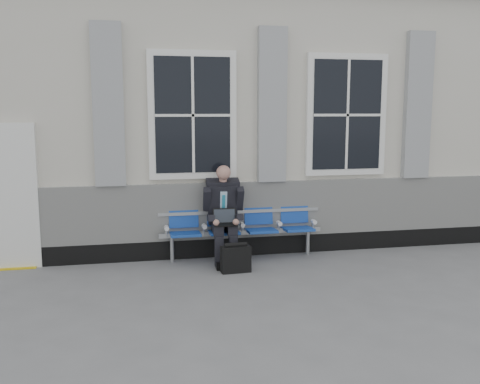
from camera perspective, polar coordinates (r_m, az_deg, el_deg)
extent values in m
plane|color=slate|center=(7.80, 12.53, -8.86)|extent=(70.00, 70.00, 0.00)
cube|color=beige|center=(10.73, 5.25, 7.48)|extent=(14.00, 4.00, 4.20)
cube|color=#96989B|center=(10.91, 5.42, 19.22)|extent=(14.40, 4.40, 0.24)
cube|color=black|center=(9.07, 8.78, -5.28)|extent=(14.00, 0.10, 0.30)
cube|color=silver|center=(8.93, 8.89, -1.56)|extent=(14.00, 0.08, 0.90)
cube|color=#96989B|center=(8.22, -13.88, 8.98)|extent=(0.45, 0.14, 2.40)
cube|color=#96989B|center=(8.50, 3.43, 9.20)|extent=(0.45, 0.14, 2.40)
cube|color=#96989B|center=(9.45, 18.41, 8.72)|extent=(0.45, 0.14, 2.40)
cube|color=white|center=(8.28, -5.09, 8.15)|extent=(1.35, 0.10, 1.95)
cube|color=black|center=(8.23, -5.05, 8.15)|extent=(1.15, 0.02, 1.75)
cube|color=white|center=(8.92, 11.25, 8.06)|extent=(1.35, 0.10, 1.95)
cube|color=black|center=(8.87, 11.38, 8.05)|extent=(1.15, 0.02, 1.75)
cube|color=black|center=(8.68, -24.12, -0.51)|extent=(0.95, 0.30, 2.10)
cube|color=gold|center=(8.78, -23.86, -7.35)|extent=(0.95, 0.30, 0.02)
cube|color=#9EA0A3|center=(8.46, 0.17, -4.31)|extent=(2.60, 0.07, 0.07)
cube|color=#9EA0A3|center=(8.51, 0.01, -2.10)|extent=(2.60, 0.05, 0.05)
cylinder|color=#9EA0A3|center=(8.37, -7.27, -6.11)|extent=(0.06, 0.06, 0.39)
cylinder|color=#9EA0A3|center=(8.80, 7.24, -5.38)|extent=(0.06, 0.06, 0.39)
cube|color=#113C9D|center=(8.24, -5.87, -4.49)|extent=(0.46, 0.42, 0.07)
cube|color=#113C9D|center=(8.39, -6.04, -2.44)|extent=(0.46, 0.10, 0.40)
cube|color=#113C9D|center=(8.32, -1.74, -4.32)|extent=(0.46, 0.42, 0.07)
cube|color=#113C9D|center=(8.47, -1.99, -2.29)|extent=(0.46, 0.10, 0.40)
cube|color=#113C9D|center=(8.44, 2.28, -4.13)|extent=(0.46, 0.42, 0.07)
cube|color=#113C9D|center=(8.59, 1.96, -2.14)|extent=(0.46, 0.10, 0.40)
cube|color=#113C9D|center=(8.60, 6.18, -3.94)|extent=(0.46, 0.42, 0.07)
cube|color=#113C9D|center=(8.75, 5.79, -1.98)|extent=(0.46, 0.10, 0.40)
cylinder|color=white|center=(8.23, -7.84, -3.83)|extent=(0.07, 0.12, 0.07)
cylinder|color=white|center=(8.29, -3.83, -3.69)|extent=(0.07, 0.12, 0.07)
cylinder|color=white|center=(8.38, 0.24, -3.52)|extent=(0.07, 0.12, 0.07)
cylinder|color=white|center=(8.52, 4.20, -3.34)|extent=(0.07, 0.12, 0.07)
cylinder|color=white|center=(8.70, 7.89, -3.16)|extent=(0.07, 0.12, 0.07)
cube|color=black|center=(8.02, -2.19, -7.80)|extent=(0.13, 0.28, 0.10)
cube|color=black|center=(8.05, -0.67, -7.74)|extent=(0.13, 0.28, 0.10)
cube|color=black|center=(8.03, -2.24, -6.32)|extent=(0.13, 0.14, 0.47)
cube|color=black|center=(8.05, -0.74, -6.27)|extent=(0.13, 0.14, 0.47)
cube|color=black|center=(8.18, -2.43, -3.87)|extent=(0.17, 0.48, 0.15)
cube|color=black|center=(8.21, -0.95, -3.83)|extent=(0.17, 0.48, 0.15)
cube|color=black|center=(8.33, -1.87, -1.20)|extent=(0.46, 0.38, 0.67)
cube|color=silver|center=(8.20, -1.77, -1.20)|extent=(0.11, 0.10, 0.38)
cube|color=teal|center=(8.20, -1.76, -1.36)|extent=(0.05, 0.08, 0.31)
cube|color=black|center=(8.25, -1.85, 0.94)|extent=(0.52, 0.28, 0.15)
cylinder|color=tan|center=(8.19, -1.81, 1.40)|extent=(0.12, 0.12, 0.11)
sphere|color=tan|center=(8.11, -1.77, 2.08)|extent=(0.22, 0.22, 0.22)
cube|color=black|center=(8.19, -3.55, -0.78)|extent=(0.12, 0.31, 0.39)
cube|color=black|center=(8.25, -0.04, -0.70)|extent=(0.12, 0.31, 0.39)
cube|color=black|center=(8.05, -3.12, -2.78)|extent=(0.11, 0.33, 0.15)
cube|color=black|center=(8.10, -0.14, -2.70)|extent=(0.11, 0.33, 0.15)
sphere|color=tan|center=(7.92, -2.57, -3.28)|extent=(0.10, 0.10, 0.10)
sphere|color=tan|center=(7.96, -0.44, -3.22)|extent=(0.10, 0.10, 0.10)
cube|color=black|center=(8.03, -1.57, -3.49)|extent=(0.36, 0.26, 0.02)
cube|color=black|center=(8.13, -1.67, -2.55)|extent=(0.35, 0.11, 0.22)
cube|color=black|center=(8.12, -1.67, -2.56)|extent=(0.32, 0.09, 0.19)
cube|color=black|center=(7.80, -0.46, -7.18)|extent=(0.44, 0.21, 0.38)
cylinder|color=black|center=(7.74, -0.46, -5.66)|extent=(0.34, 0.09, 0.07)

